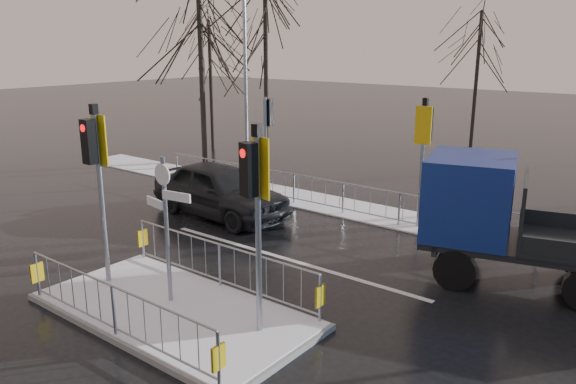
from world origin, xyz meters
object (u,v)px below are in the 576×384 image
Objects in this scene: traffic_island at (172,296)px; flatbed_truck at (508,217)px; car_far_lane at (220,190)px; street_lamp_left at (247,67)px.

traffic_island reaches higher than flatbed_truck.
car_far_lane is at bearing 126.31° from traffic_island.
street_lamp_left is at bearing 35.10° from car_far_lane.
traffic_island is 6.76m from car_far_lane.
traffic_island is 7.68m from flatbed_truck.
flatbed_truck is at bearing -82.76° from car_far_lane.
flatbed_truck is 12.12m from street_lamp_left.
flatbed_truck is (4.78, 5.90, 1.14)m from traffic_island.
street_lamp_left reaches higher than traffic_island.
car_far_lane is 0.76× the size of flatbed_truck.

